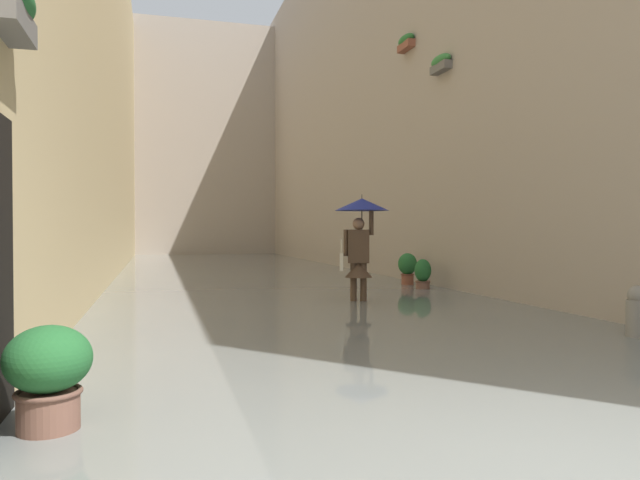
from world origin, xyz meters
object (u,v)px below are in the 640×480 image
(potted_plant_far_left, at_px, (423,275))
(potted_plant_near_left, at_px, (408,268))
(person_wading, at_px, (360,230))
(potted_plant_far_right, at_px, (48,377))
(mooring_bollard, at_px, (638,316))

(potted_plant_far_left, bearing_deg, potted_plant_near_left, -94.18)
(person_wading, bearing_deg, potted_plant_near_left, -128.47)
(person_wading, height_order, potted_plant_near_left, person_wading)
(potted_plant_far_left, bearing_deg, potted_plant_far_right, 50.50)
(potted_plant_far_left, xyz_separation_m, potted_plant_near_left, (-0.07, -0.97, 0.10))
(potted_plant_far_left, relative_size, potted_plant_near_left, 0.89)
(person_wading, height_order, potted_plant_far_right, person_wading)
(person_wading, distance_m, potted_plant_near_left, 3.56)
(potted_plant_far_right, distance_m, mooring_bollard, 6.49)
(potted_plant_far_right, bearing_deg, potted_plant_far_left, -129.50)
(potted_plant_far_right, distance_m, potted_plant_near_left, 10.71)
(potted_plant_far_right, height_order, potted_plant_near_left, potted_plant_near_left)
(potted_plant_far_left, relative_size, potted_plant_far_right, 0.96)
(person_wading, height_order, mooring_bollard, person_wading)
(person_wading, bearing_deg, mooring_bollard, 115.68)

